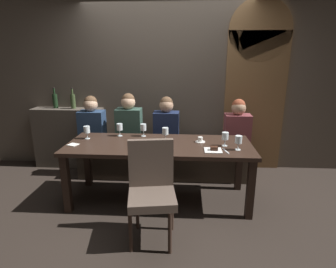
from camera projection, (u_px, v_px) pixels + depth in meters
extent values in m
plane|color=black|center=(160.00, 199.00, 3.52)|extent=(9.00, 9.00, 0.00)
cube|color=brown|center=(166.00, 72.00, 4.28)|extent=(6.00, 0.12, 3.00)
cube|color=brown|center=(254.00, 103.00, 4.25)|extent=(0.90, 0.05, 2.10)
cylinder|color=brown|center=(260.00, 30.00, 3.96)|extent=(0.90, 0.05, 0.90)
cube|color=#494138|center=(70.00, 137.00, 4.49)|extent=(1.10, 0.28, 0.95)
cube|color=black|center=(66.00, 184.00, 3.16)|extent=(0.08, 0.08, 0.69)
cube|color=black|center=(250.00, 190.00, 3.03)|extent=(0.08, 0.08, 0.69)
cube|color=black|center=(88.00, 161.00, 3.83)|extent=(0.08, 0.08, 0.69)
cube|color=black|center=(239.00, 165.00, 3.70)|extent=(0.08, 0.08, 0.69)
cube|color=#302119|center=(159.00, 145.00, 3.33)|extent=(2.20, 0.84, 0.04)
cube|color=#40352A|center=(164.00, 165.00, 4.15)|extent=(2.50, 0.40, 0.35)
cube|color=brown|center=(164.00, 151.00, 4.08)|extent=(2.50, 0.44, 0.10)
cylinder|color=#302119|center=(131.00, 232.00, 2.54)|extent=(0.04, 0.04, 0.42)
cylinder|color=#302119|center=(170.00, 233.00, 2.51)|extent=(0.04, 0.04, 0.42)
cylinder|color=#302119|center=(137.00, 210.00, 2.88)|extent=(0.04, 0.04, 0.42)
cylinder|color=#302119|center=(172.00, 212.00, 2.86)|extent=(0.04, 0.04, 0.42)
cube|color=brown|center=(152.00, 198.00, 2.63)|extent=(0.50, 0.50, 0.08)
cube|color=brown|center=(151.00, 163.00, 2.73)|extent=(0.44, 0.13, 0.48)
cube|color=navy|center=(92.00, 129.00, 4.06)|extent=(0.36, 0.24, 0.53)
sphere|color=tan|center=(91.00, 105.00, 3.96)|extent=(0.20, 0.20, 0.20)
sphere|color=brown|center=(91.00, 102.00, 3.96)|extent=(0.18, 0.18, 0.18)
cube|color=#2D473D|center=(129.00, 128.00, 4.02)|extent=(0.36, 0.24, 0.57)
sphere|color=tan|center=(128.00, 102.00, 3.92)|extent=(0.20, 0.20, 0.20)
sphere|color=brown|center=(128.00, 100.00, 3.92)|extent=(0.18, 0.18, 0.18)
cube|color=#192342|center=(166.00, 130.00, 4.01)|extent=(0.36, 0.24, 0.53)
sphere|color=tan|center=(166.00, 106.00, 3.91)|extent=(0.20, 0.20, 0.20)
sphere|color=brown|center=(166.00, 103.00, 3.91)|extent=(0.18, 0.18, 0.18)
cube|color=brown|center=(237.00, 132.00, 3.96)|extent=(0.36, 0.24, 0.50)
sphere|color=tan|center=(239.00, 108.00, 3.87)|extent=(0.20, 0.20, 0.20)
sphere|color=brown|center=(239.00, 106.00, 3.87)|extent=(0.18, 0.18, 0.18)
cylinder|color=black|center=(55.00, 101.00, 4.37)|extent=(0.08, 0.08, 0.22)
cylinder|color=black|center=(54.00, 91.00, 4.33)|extent=(0.03, 0.03, 0.09)
cylinder|color=black|center=(54.00, 88.00, 4.31)|extent=(0.03, 0.03, 0.02)
cylinder|color=#384728|center=(73.00, 101.00, 4.33)|extent=(0.08, 0.08, 0.22)
cylinder|color=#384728|center=(72.00, 92.00, 4.29)|extent=(0.03, 0.03, 0.09)
cylinder|color=black|center=(72.00, 88.00, 4.27)|extent=(0.03, 0.03, 0.02)
cylinder|color=silver|center=(120.00, 136.00, 3.64)|extent=(0.06, 0.06, 0.00)
cylinder|color=silver|center=(120.00, 133.00, 3.63)|extent=(0.01, 0.01, 0.07)
cylinder|color=silver|center=(120.00, 127.00, 3.60)|extent=(0.08, 0.08, 0.08)
cylinder|color=maroon|center=(120.00, 128.00, 3.61)|extent=(0.07, 0.07, 0.05)
cylinder|color=silver|center=(165.00, 140.00, 3.44)|extent=(0.06, 0.06, 0.00)
cylinder|color=silver|center=(165.00, 137.00, 3.43)|extent=(0.01, 0.01, 0.07)
cylinder|color=silver|center=(165.00, 131.00, 3.41)|extent=(0.08, 0.08, 0.08)
cylinder|color=gold|center=(165.00, 133.00, 3.41)|extent=(0.07, 0.07, 0.04)
cylinder|color=silver|center=(87.00, 139.00, 3.51)|extent=(0.06, 0.06, 0.00)
cylinder|color=silver|center=(87.00, 136.00, 3.50)|extent=(0.01, 0.01, 0.07)
cylinder|color=silver|center=(87.00, 129.00, 3.48)|extent=(0.08, 0.08, 0.08)
cylinder|color=silver|center=(238.00, 150.00, 3.10)|extent=(0.06, 0.06, 0.00)
cylinder|color=silver|center=(238.00, 146.00, 3.09)|extent=(0.01, 0.01, 0.07)
cylinder|color=silver|center=(239.00, 139.00, 3.07)|extent=(0.08, 0.08, 0.08)
cylinder|color=silver|center=(225.00, 146.00, 3.24)|extent=(0.06, 0.06, 0.00)
cylinder|color=silver|center=(225.00, 142.00, 3.23)|extent=(0.01, 0.01, 0.07)
cylinder|color=silver|center=(225.00, 136.00, 3.21)|extent=(0.08, 0.08, 0.08)
cylinder|color=maroon|center=(225.00, 137.00, 3.21)|extent=(0.07, 0.07, 0.04)
cylinder|color=silver|center=(144.00, 136.00, 3.62)|extent=(0.06, 0.06, 0.00)
cylinder|color=silver|center=(143.00, 133.00, 3.61)|extent=(0.01, 0.01, 0.07)
cylinder|color=silver|center=(143.00, 127.00, 3.59)|extent=(0.08, 0.08, 0.08)
cylinder|color=white|center=(200.00, 142.00, 3.38)|extent=(0.12, 0.12, 0.01)
cylinder|color=white|center=(200.00, 139.00, 3.37)|extent=(0.06, 0.06, 0.06)
cylinder|color=brown|center=(200.00, 137.00, 3.36)|extent=(0.05, 0.05, 0.01)
cube|color=white|center=(213.00, 150.00, 3.07)|extent=(0.19, 0.19, 0.01)
cube|color=#381E14|center=(214.00, 148.00, 3.06)|extent=(0.08, 0.06, 0.04)
cube|color=silver|center=(226.00, 151.00, 3.06)|extent=(0.06, 0.17, 0.01)
cube|color=silver|center=(73.00, 145.00, 3.27)|extent=(0.14, 0.13, 0.01)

